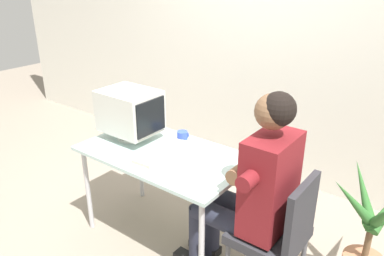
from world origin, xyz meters
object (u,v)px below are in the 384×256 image
object	(u,v)px
office_chair	(278,232)
desk_mug	(183,136)
crt_monitor	(130,111)
keyboard	(163,151)
desk	(164,160)
potted_plant	(369,244)
person_seated	(252,188)

from	to	relation	value
office_chair	desk_mug	xyz separation A→B (m)	(-0.93, 0.27, 0.26)
crt_monitor	keyboard	world-z (taller)	crt_monitor
desk	crt_monitor	distance (m)	0.46
desk_mug	crt_monitor	bearing A→B (deg)	-151.50
potted_plant	desk_mug	distance (m)	1.42
crt_monitor	desk_mug	distance (m)	0.43
crt_monitor	office_chair	size ratio (longest dim) A/B	0.50
desk_mug	keyboard	bearing A→B (deg)	-86.30
person_seated	office_chair	bearing A→B (deg)	0.00
desk	keyboard	size ratio (longest dim) A/B	2.55
keyboard	person_seated	size ratio (longest dim) A/B	0.35
potted_plant	desk_mug	world-z (taller)	potted_plant
desk	desk_mug	distance (m)	0.25
person_seated	crt_monitor	bearing A→B (deg)	175.77
desk	office_chair	distance (m)	0.94
person_seated	desk	bearing A→B (deg)	176.39
crt_monitor	person_seated	size ratio (longest dim) A/B	0.32
office_chair	person_seated	bearing A→B (deg)	-180.00
keyboard	potted_plant	size ratio (longest dim) A/B	0.56
crt_monitor	keyboard	distance (m)	0.42
office_chair	person_seated	distance (m)	0.29
office_chair	desk_mug	bearing A→B (deg)	163.90
person_seated	keyboard	bearing A→B (deg)	177.69
crt_monitor	keyboard	bearing A→B (deg)	-8.05
keyboard	desk_mug	world-z (taller)	desk_mug
person_seated	potted_plant	distance (m)	0.82
desk	potted_plant	xyz separation A→B (m)	(1.34, 0.36, -0.30)
crt_monitor	office_chair	distance (m)	1.35
desk_mug	office_chair	bearing A→B (deg)	-16.10
desk	crt_monitor	world-z (taller)	crt_monitor
office_chair	crt_monitor	bearing A→B (deg)	176.40
office_chair	potted_plant	distance (m)	0.60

